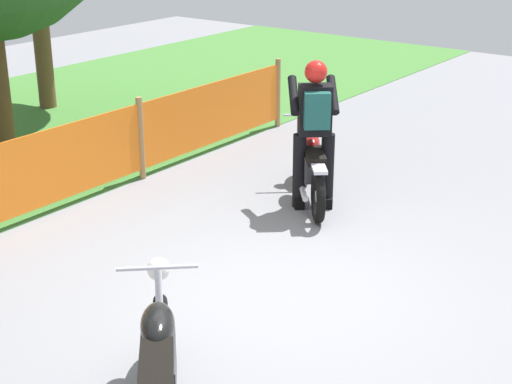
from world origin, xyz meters
TOP-DOWN VIEW (x-y plane):
  - ground at (0.00, 0.00)m, footprint 24.00×24.00m
  - barrier_fence at (0.00, 2.98)m, footprint 8.90×0.08m
  - motorcycle_lead at (2.12, 0.88)m, footprint 1.51×1.29m
  - motorcycle_trailing at (-1.98, -0.59)m, footprint 1.51×1.40m
  - rider_lead at (1.96, 0.75)m, footprint 0.78×0.75m

SIDE VIEW (x-z plane):
  - ground at x=0.00m, z-range -0.02..0.00m
  - motorcycle_lead at x=2.12m, z-range -0.01..0.88m
  - motorcycle_trailing at x=-1.98m, z-range -0.01..0.91m
  - barrier_fence at x=0.00m, z-range 0.02..1.07m
  - rider_lead at x=1.96m, z-range 0.11..1.80m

